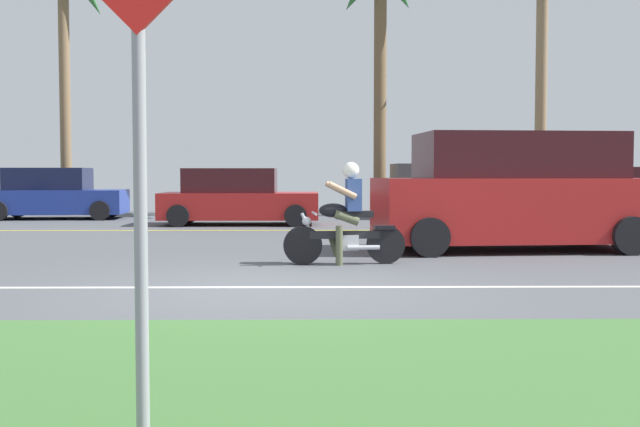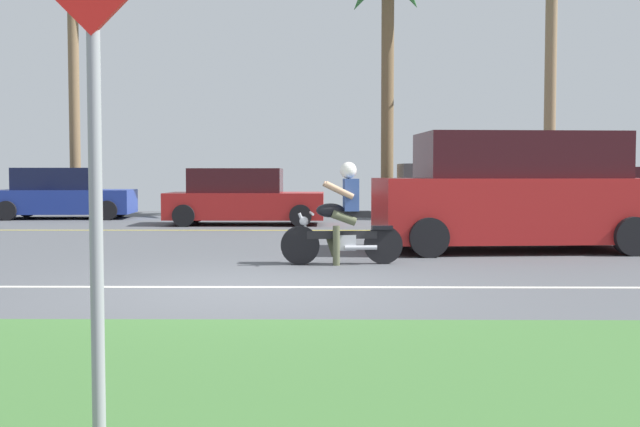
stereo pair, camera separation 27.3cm
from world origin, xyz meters
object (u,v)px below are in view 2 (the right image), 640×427
(parked_car_1, at_px, (243,198))
(parked_car_2, at_px, (441,193))
(parked_car_0, at_px, (63,195))
(suv_nearby, at_px, (514,194))
(street_sign, at_px, (94,124))
(motorcyclist, at_px, (343,221))

(parked_car_1, distance_m, parked_car_2, 6.17)
(parked_car_0, bearing_deg, suv_nearby, -39.69)
(suv_nearby, bearing_deg, street_sign, -113.35)
(parked_car_0, height_order, street_sign, street_sign)
(suv_nearby, relative_size, parked_car_0, 1.23)
(parked_car_0, bearing_deg, street_sign, -70.44)
(motorcyclist, distance_m, parked_car_0, 13.83)
(parked_car_0, distance_m, street_sign, 20.28)
(motorcyclist, relative_size, suv_nearby, 0.36)
(suv_nearby, distance_m, street_sign, 10.81)
(parked_car_1, xyz_separation_m, street_sign, (1.18, -16.51, 0.87))
(motorcyclist, relative_size, parked_car_0, 0.45)
(suv_nearby, bearing_deg, parked_car_0, 140.31)
(motorcyclist, bearing_deg, suv_nearby, 34.47)
(motorcyclist, relative_size, street_sign, 0.70)
(parked_car_2, relative_size, street_sign, 1.44)
(parked_car_1, relative_size, street_sign, 1.58)
(motorcyclist, xyz_separation_m, parked_car_1, (-2.44, 8.68, 0.05))
(parked_car_0, distance_m, parked_car_2, 11.16)
(motorcyclist, distance_m, parked_car_1, 9.01)
(parked_car_0, relative_size, parked_car_1, 0.99)
(motorcyclist, bearing_deg, parked_car_1, 105.68)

